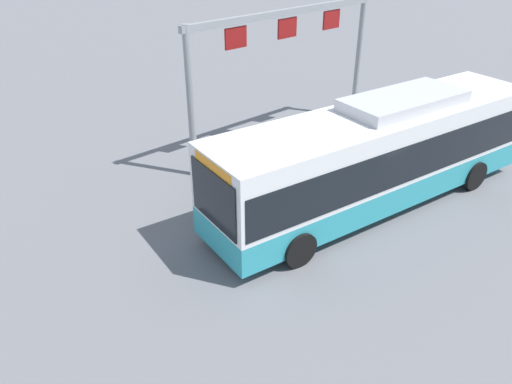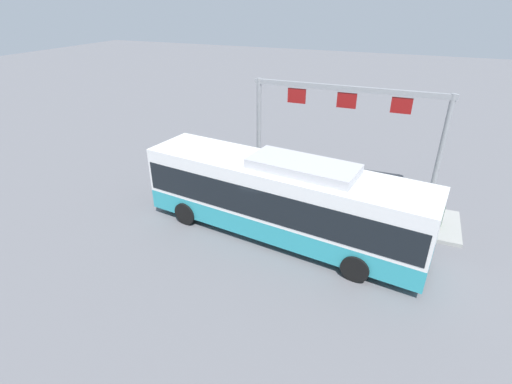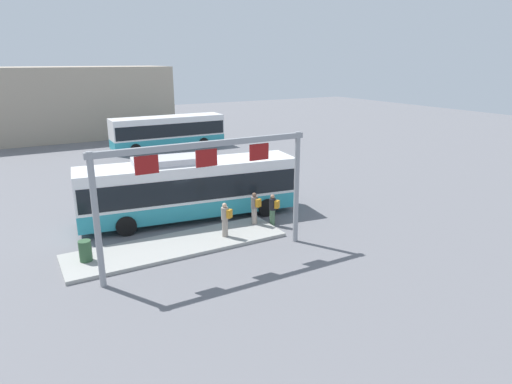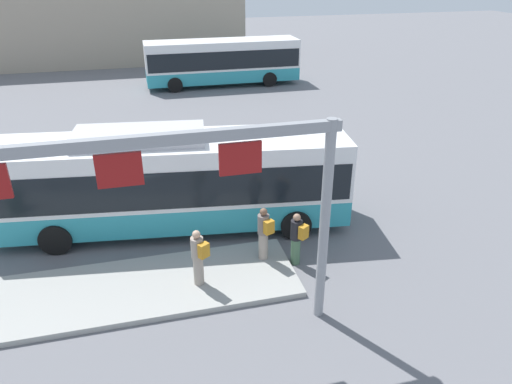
% 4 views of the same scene
% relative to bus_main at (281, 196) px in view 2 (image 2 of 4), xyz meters
% --- Properties ---
extents(ground_plane, '(120.00, 120.00, 0.00)m').
position_rel_bus_main_xyz_m(ground_plane, '(0.01, -0.00, -1.81)').
color(ground_plane, slate).
extents(platform_curb, '(10.00, 2.80, 0.16)m').
position_rel_bus_main_xyz_m(platform_curb, '(-1.94, -3.27, -1.73)').
color(platform_curb, '#9E9E99').
rests_on(platform_curb, ground).
extents(bus_main, '(11.69, 3.98, 3.46)m').
position_rel_bus_main_xyz_m(bus_main, '(0.00, 0.00, 0.00)').
color(bus_main, teal).
rests_on(bus_main, ground).
extents(person_boarding, '(0.54, 0.61, 1.67)m').
position_rel_bus_main_xyz_m(person_boarding, '(3.29, -3.09, -0.92)').
color(person_boarding, '#476B4C').
rests_on(person_boarding, ground).
extents(person_waiting_near, '(0.48, 0.60, 1.67)m').
position_rel_bus_main_xyz_m(person_waiting_near, '(2.37, -2.82, -0.76)').
color(person_waiting_near, gray).
rests_on(person_waiting_near, platform_curb).
extents(person_waiting_mid, '(0.54, 0.60, 1.67)m').
position_rel_bus_main_xyz_m(person_waiting_mid, '(0.35, -3.57, -0.76)').
color(person_waiting_mid, gray).
rests_on(person_waiting_mid, platform_curb).
extents(platform_sign_gantry, '(9.21, 0.24, 5.20)m').
position_rel_bus_main_xyz_m(platform_sign_gantry, '(-1.28, -5.37, 1.94)').
color(platform_sign_gantry, gray).
rests_on(platform_sign_gantry, ground).
extents(trash_bin, '(0.52, 0.52, 0.90)m').
position_rel_bus_main_xyz_m(trash_bin, '(-5.90, -3.09, -1.20)').
color(trash_bin, '#2D5133').
rests_on(trash_bin, platform_curb).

